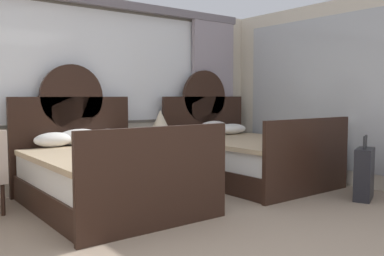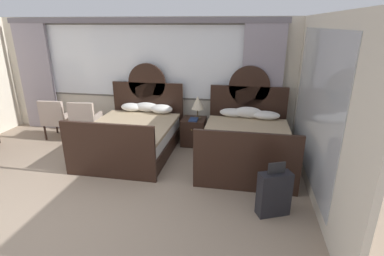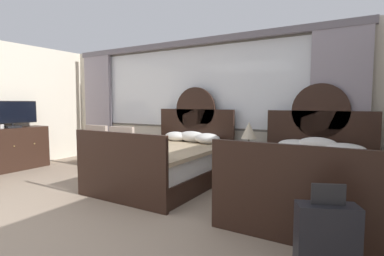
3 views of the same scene
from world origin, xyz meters
name	(u,v)px [view 1 (image 1 of 3)]	position (x,y,z in m)	size (l,w,h in m)	color
wall_back_window	(55,85)	(0.00, 3.64, 1.44)	(6.95, 0.22, 2.70)	beige
wall_right_mirror	(341,92)	(3.51, 1.55, 1.35)	(0.08, 4.24, 2.70)	beige
bed_near_window	(106,174)	(0.16, 2.45, 0.38)	(1.67, 2.20, 1.72)	black
bed_near_mirror	(246,157)	(2.47, 2.45, 0.38)	(1.67, 2.20, 1.72)	black
nightstand_between_beds	(159,164)	(1.31, 3.10, 0.30)	(0.51, 0.54, 0.59)	black
table_lamp_on_nightstand	(160,120)	(1.39, 3.16, 0.93)	(0.27, 0.27, 0.49)	brown
book_on_nightstand	(163,144)	(1.33, 3.00, 0.61)	(0.18, 0.26, 0.03)	navy
suitcase_on_floor	(364,174)	(2.87, 0.78, 0.33)	(0.49, 0.36, 0.80)	black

